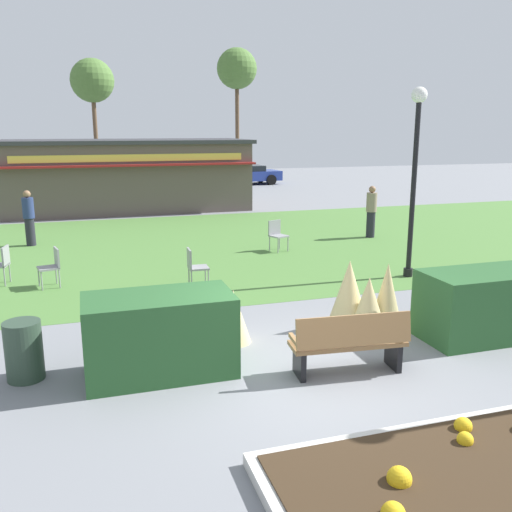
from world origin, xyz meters
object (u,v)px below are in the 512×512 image
Objects in this scene: trash_bin at (24,351)px; parked_car_west_slot at (81,178)px; food_kiosk at (128,174)px; cafe_chair_center at (52,264)px; tree_right_bg at (92,82)px; cafe_chair_north at (1,262)px; parked_car_center_slot at (176,176)px; parked_car_east_slot at (246,174)px; person_strolling at (371,211)px; lamppost_mid at (415,161)px; person_standing at (29,218)px; cafe_chair_west at (277,233)px; cafe_chair_east at (194,265)px; tree_left_bg at (237,70)px; park_bench at (350,343)px.

trash_bin is 26.00m from parked_car_west_slot.
cafe_chair_center is (-2.69, -12.14, -0.99)m from food_kiosk.
cafe_chair_north is at bearing -96.58° from tree_right_bg.
cafe_chair_center is 22.01m from parked_car_center_slot.
tree_right_bg is (-8.97, 4.84, 5.81)m from parked_car_east_slot.
person_strolling is 0.21× the size of tree_right_bg.
tree_right_bg is (2.93, 25.39, 5.92)m from cafe_chair_north.
person_standing is at bearing 143.81° from lamppost_mid.
cafe_chair_center is 1.00× the size of cafe_chair_north.
parked_car_west_slot is (-7.49, 22.73, -2.12)m from lamppost_mid.
food_kiosk is at bearing -77.34° from parked_car_west_slot.
cafe_chair_west is 4.31m from cafe_chair_east.
person_strolling is at bearing -94.65° from tree_left_bg.
tree_left_bg reaches higher than parked_car_center_slot.
person_standing is at bearing -120.51° from tree_left_bg.
food_kiosk is 11.71× the size of cafe_chair_east.
lamppost_mid is 9.79m from cafe_chair_north.
cafe_chair_north is (-0.94, 5.43, 0.10)m from trash_bin.
park_bench is at bearing -85.55° from tree_right_bg.
park_bench is 0.22× the size of tree_right_bg.
person_strolling is (3.62, 1.00, 0.33)m from cafe_chair_west.
person_strolling is at bearing -79.19° from parked_car_center_slot.
parked_car_east_slot is at bearing 67.13° from trash_bin.
trash_bin is at bearing -91.88° from parked_car_west_slot.
parked_car_east_slot is (8.09, 8.96, -0.88)m from food_kiosk.
cafe_chair_center is 23.69m from parked_car_east_slot.
parked_car_center_slot is at bearing 85.89° from park_bench.
tree_left_bg is at bearing 77.11° from cafe_chair_west.
cafe_chair_east is 0.20× the size of parked_car_west_slot.
parked_car_east_slot reaches higher than park_bench.
person_strolling is 0.39× the size of parked_car_east_slot.
person_strolling is (6.67, 4.05, 0.33)m from cafe_chair_east.
trash_bin is 0.97× the size of cafe_chair_west.
tree_left_bg reaches higher than park_bench.
cafe_chair_center is 26.67m from tree_right_bg.
trash_bin is 0.11× the size of tree_right_bg.
tree_left_bg reaches higher than tree_right_bg.
cafe_chair_east reaches higher than trash_bin.
cafe_chair_center is 0.21× the size of parked_car_center_slot.
person_standing is at bearing -113.79° from parked_car_center_slot.
park_bench is 12.23m from person_standing.
tree_right_bg is at bearing 76.80° from parked_car_west_slot.
park_bench is at bearing -130.62° from lamppost_mid.
cafe_chair_center is 0.20× the size of parked_car_west_slot.
tree_right_bg is at bearing 86.01° from cafe_chair_center.
park_bench is 6.35m from lamppost_mid.
food_kiosk is at bearing -122.55° from tree_left_bg.
cafe_chair_east and cafe_chair_center have the same top height.
tree_left_bg is (1.87, 23.01, 6.61)m from person_strolling.
person_strolling reaches higher than cafe_chair_center.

